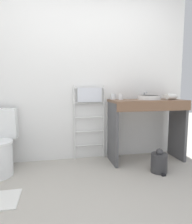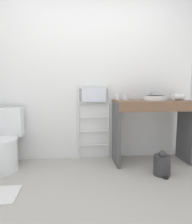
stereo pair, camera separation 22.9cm
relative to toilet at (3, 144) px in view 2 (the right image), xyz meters
The scene contains 10 objects.
wall_back 1.53m from the toilet, 18.01° to the left, with size 3.12×0.12×2.51m, color white.
toilet is the anchor object (origin of this frame).
towel_radiator 1.32m from the toilet, 12.73° to the left, with size 0.47×0.06×1.10m.
vanity_counter 2.03m from the toilet, ahead, with size 1.06×0.50×0.89m.
sink_basin 2.15m from the toilet, ahead, with size 0.32×0.32×0.06m.
faucet 2.17m from the toilet, ahead, with size 0.02×0.10×0.11m.
cup_near_wall 1.68m from the toilet, ahead, with size 0.07×0.07×0.08m.
cup_near_edge 1.76m from the toilet, ahead, with size 0.07×0.07×0.08m.
hair_dryer 2.44m from the toilet, ahead, with size 0.18×0.18×0.08m.
trash_bin 2.04m from the toilet, 11.01° to the right, with size 0.21×0.24×0.31m.
Camera 2 is at (-0.24, -1.40, 1.07)m, focal length 32.00 mm.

